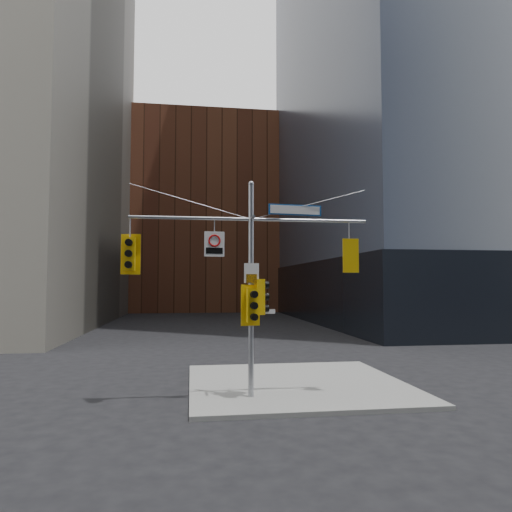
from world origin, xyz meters
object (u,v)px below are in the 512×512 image
object	(u,v)px
street_sign_blade	(295,210)
traffic_light_pole_front	(252,305)
traffic_light_pole_side	(261,297)
regulatory_sign_arm	(214,243)
signal_assembly	(251,266)
traffic_light_west_arm	(130,254)
traffic_light_east_arm	(349,256)

from	to	relation	value
street_sign_blade	traffic_light_pole_front	bearing A→B (deg)	-175.67
traffic_light_pole_side	regulatory_sign_arm	size ratio (longest dim) A/B	1.41
signal_assembly	traffic_light_pole_front	size ratio (longest dim) A/B	5.93
traffic_light_west_arm	regulatory_sign_arm	size ratio (longest dim) A/B	1.59
traffic_light_west_arm	signal_assembly	bearing A→B (deg)	2.45
traffic_light_pole_side	signal_assembly	bearing A→B (deg)	80.97
signal_assembly	regulatory_sign_arm	world-z (taller)	signal_assembly
traffic_light_pole_front	street_sign_blade	size ratio (longest dim) A/B	0.72
signal_assembly	traffic_light_east_arm	world-z (taller)	signal_assembly
traffic_light_pole_side	regulatory_sign_arm	distance (m)	2.35
signal_assembly	traffic_light_pole_front	world-z (taller)	signal_assembly
traffic_light_pole_front	traffic_light_west_arm	bearing A→B (deg)	165.38
signal_assembly	traffic_light_east_arm	bearing A→B (deg)	0.02
signal_assembly	street_sign_blade	xyz separation A→B (m)	(1.51, 0.00, 1.93)
traffic_light_pole_front	street_sign_blade	bearing A→B (deg)	-0.45
traffic_light_pole_front	street_sign_blade	distance (m)	3.56
traffic_light_west_arm	regulatory_sign_arm	world-z (taller)	regulatory_sign_arm
traffic_light_pole_side	street_sign_blade	bearing A→B (deg)	-102.74
traffic_light_pole_side	traffic_light_pole_front	size ratio (longest dim) A/B	0.87
traffic_light_east_arm	traffic_light_pole_side	distance (m)	3.38
traffic_light_west_arm	regulatory_sign_arm	distance (m)	2.74
street_sign_blade	regulatory_sign_arm	distance (m)	2.98
traffic_light_east_arm	traffic_light_pole_front	size ratio (longest dim) A/B	0.86
traffic_light_east_arm	street_sign_blade	size ratio (longest dim) A/B	0.62
traffic_light_east_arm	traffic_light_pole_side	xyz separation A→B (m)	(-3.09, 0.02, -1.39)
traffic_light_west_arm	regulatory_sign_arm	xyz separation A→B (m)	(2.71, -0.03, 0.38)
traffic_light_east_arm	traffic_light_pole_front	world-z (taller)	traffic_light_east_arm
signal_assembly	traffic_light_pole_front	distance (m)	1.31
traffic_light_pole_side	traffic_light_east_arm	bearing A→B (deg)	-102.36
traffic_light_east_arm	traffic_light_pole_side	world-z (taller)	traffic_light_east_arm
signal_assembly	traffic_light_pole_side	world-z (taller)	signal_assembly
traffic_light_east_arm	regulatory_sign_arm	world-z (taller)	regulatory_sign_arm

